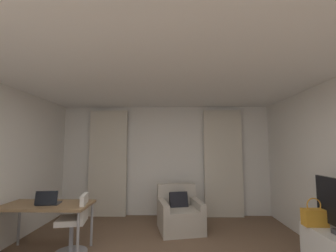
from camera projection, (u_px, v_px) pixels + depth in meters
The scene contains 9 objects.
wall_window at pixel (165, 160), 5.50m from camera, with size 5.12×0.06×2.60m.
ceiling at pixel (157, 58), 2.61m from camera, with size 5.12×6.12×0.06m, color white.
curtain_left_panel at pixel (108, 162), 5.39m from camera, with size 0.90×0.06×2.50m.
curtain_right_panel at pixel (223, 162), 5.34m from camera, with size 0.90×0.06×2.50m.
armchair at pixel (180, 215), 4.41m from camera, with size 0.94×0.95×0.84m.
desk at pixel (47, 208), 3.49m from camera, with size 1.32×0.65×0.73m.
desk_chair at pixel (74, 227), 3.42m from camera, with size 0.48×0.48×0.88m.
laptop at pixel (48, 202), 3.45m from camera, with size 0.35×0.29×0.22m.
handbag_primary at pixel (314, 217), 3.02m from camera, with size 0.30×0.14×0.37m.
Camera 1 is at (0.17, -2.52, 1.59)m, focal length 24.10 mm.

